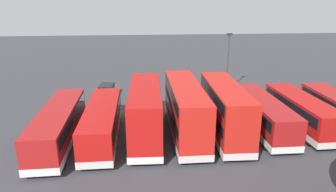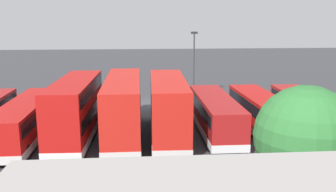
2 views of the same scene
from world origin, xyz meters
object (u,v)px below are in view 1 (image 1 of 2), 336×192
bus_double_decker_fifth (185,108)px  bus_single_deck_far_end (59,124)px  car_hatchback_silver (106,91)px  lamp_post_tall (228,58)px  bus_single_deck_third (262,113)px  bus_double_decker_sixth (145,111)px  bus_single_deck_second (301,111)px  bus_double_decker_fourth (225,109)px  bus_single_deck_seventh (102,121)px

bus_double_decker_fifth → bus_single_deck_far_end: 10.81m
bus_single_deck_far_end → car_hatchback_silver: bus_single_deck_far_end is taller
lamp_post_tall → bus_double_decker_fifth: bearing=59.6°
bus_single_deck_third → bus_double_decker_sixth: bearing=4.0°
bus_single_deck_far_end → car_hatchback_silver: bearing=-101.7°
bus_single_deck_second → bus_single_deck_third: size_ratio=0.96×
bus_double_decker_fourth → lamp_post_tall: lamp_post_tall is taller
bus_double_decker_sixth → car_hatchback_silver: bus_double_decker_sixth is taller
bus_single_deck_third → bus_double_decker_fifth: bearing=2.3°
bus_double_decker_fourth → bus_single_deck_far_end: (14.16, 0.09, -0.82)m
bus_double_decker_fifth → bus_double_decker_sixth: same height
bus_single_deck_third → bus_double_decker_sixth: bus_double_decker_sixth is taller
bus_double_decker_sixth → bus_double_decker_fifth: bearing=-172.6°
bus_single_deck_second → bus_single_deck_far_end: (21.70, 1.07, 0.00)m
bus_double_decker_fourth → lamp_post_tall: 13.63m
bus_double_decker_fourth → bus_double_decker_sixth: size_ratio=1.00×
bus_single_deck_second → bus_single_deck_seventh: same height
bus_double_decker_fifth → bus_double_decker_sixth: size_ratio=1.10×
bus_single_deck_second → bus_single_deck_third: (3.76, 0.17, 0.00)m
bus_single_deck_second → bus_single_deck_third: same height
car_hatchback_silver → lamp_post_tall: lamp_post_tall is taller
bus_double_decker_sixth → bus_single_deck_far_end: 7.31m
bus_single_deck_third → bus_double_decker_fifth: (7.18, 0.29, 0.83)m
bus_single_deck_second → bus_single_deck_far_end: size_ratio=0.86×
bus_double_decker_fifth → bus_single_deck_seventh: bus_double_decker_fifth is taller
bus_double_decker_sixth → bus_single_deck_far_end: (7.26, 0.16, -0.82)m
bus_double_decker_sixth → lamp_post_tall: lamp_post_tall is taller
bus_double_decker_fourth → bus_single_deck_far_end: size_ratio=0.88×
bus_double_decker_fourth → lamp_post_tall: (-3.86, -12.91, 2.02)m
bus_single_deck_seventh → car_hatchback_silver: (0.94, -12.34, -0.92)m
bus_double_decker_fifth → car_hatchback_silver: (8.14, -12.03, -1.75)m
lamp_post_tall → bus_single_deck_far_end: bearing=35.8°
bus_single_deck_far_end → car_hatchback_silver: (-2.62, -12.64, -0.92)m
bus_single_deck_seventh → car_hatchback_silver: bus_single_deck_seventh is taller
bus_double_decker_fifth → lamp_post_tall: size_ratio=1.52×
bus_single_deck_third → bus_double_decker_sixth: (10.68, 0.74, 0.83)m
lamp_post_tall → bus_single_deck_second: bearing=107.1°
bus_single_deck_second → bus_single_deck_third: 3.76m
bus_single_deck_third → bus_single_deck_seventh: (14.38, 0.60, 0.00)m
bus_single_deck_third → bus_single_deck_seventh: bearing=2.4°
bus_double_decker_fifth → bus_double_decker_sixth: (3.50, 0.45, -0.00)m
bus_single_deck_second → lamp_post_tall: (3.68, -11.93, 2.84)m
bus_single_deck_seventh → bus_single_deck_far_end: 3.58m
bus_single_deck_second → bus_double_decker_fourth: (7.54, 0.99, 0.83)m
bus_single_deck_seventh → bus_double_decker_fifth: bearing=-177.5°
bus_double_decker_fourth → bus_double_decker_sixth: (6.90, -0.08, -0.00)m
bus_single_deck_second → bus_single_deck_third: bearing=2.6°
bus_single_deck_far_end → lamp_post_tall: bearing=-144.2°
bus_double_decker_sixth → lamp_post_tall: 16.87m
bus_single_deck_third → bus_double_decker_fourth: size_ratio=1.02×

